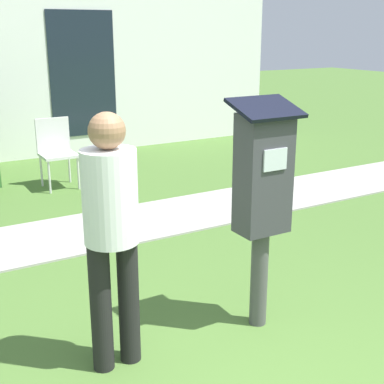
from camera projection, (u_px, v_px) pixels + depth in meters
The scene contains 4 objects.
sidewalk at pixel (75, 234), 5.44m from camera, with size 12.00×1.10×0.02m.
parking_meter at pixel (263, 186), 3.52m from camera, with size 0.44×0.31×1.59m.
person_standing at pixel (111, 224), 3.08m from camera, with size 0.32×0.32×1.58m.
outdoor_chair_middle at pixel (56, 147), 6.99m from camera, with size 0.44×0.44×0.90m.
Camera 1 is at (-1.51, -1.91, 2.01)m, focal length 50.00 mm.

